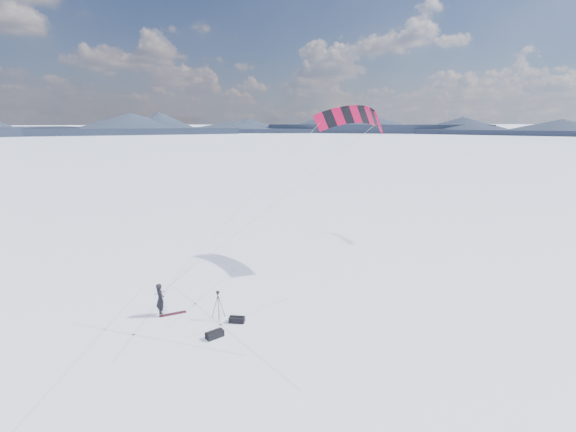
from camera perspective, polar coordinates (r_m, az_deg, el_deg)
name	(u,v)px	position (r m, az deg, el deg)	size (l,w,h in m)	color
ground	(183,325)	(21.64, -14.20, -14.28)	(1800.00, 1800.00, 0.00)	white
horizon_hills	(179,262)	(20.37, -14.71, -6.07)	(704.00, 704.00, 8.26)	black
snow_tracks	(170,331)	(21.27, -15.86, -14.87)	(14.76, 10.25, 0.01)	silver
snowkiter	(161,315)	(22.93, -16.92, -12.83)	(0.63, 0.41, 1.72)	black
snowboard	(173,314)	(22.85, -15.48, -12.78)	(1.35, 0.25, 0.04)	maroon
tripod	(218,301)	(21.49, -9.55, -11.41)	(0.69, 0.65, 1.49)	black
gear_bag_a	(215,334)	(20.19, -10.00, -15.64)	(0.90, 0.61, 0.37)	black
gear_bag_b	(237,319)	(21.37, -7.01, -13.86)	(0.85, 0.69, 0.35)	black
power_kite	(351,119)	(29.12, 8.67, 13.02)	(14.70, 7.26, 9.54)	#C80635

